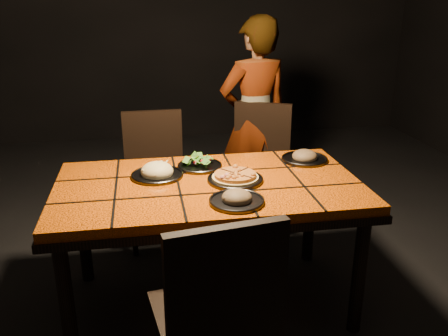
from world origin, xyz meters
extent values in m
cube|color=black|center=(0.00, 0.00, -0.02)|extent=(6.00, 7.00, 0.04)
cube|color=black|center=(0.00, 3.50, 1.50)|extent=(6.00, 0.04, 3.00)
cube|color=#E95D07|center=(0.00, 0.00, 0.72)|extent=(1.60, 0.90, 0.05)
cube|color=black|center=(0.00, 0.00, 0.68)|extent=(1.62, 0.92, 0.04)
cylinder|color=black|center=(-0.72, -0.37, 0.33)|extent=(0.07, 0.07, 0.66)
cylinder|color=black|center=(0.72, -0.37, 0.33)|extent=(0.07, 0.07, 0.66)
cylinder|color=black|center=(-0.72, 0.37, 0.33)|extent=(0.07, 0.07, 0.66)
cylinder|color=black|center=(0.72, 0.37, 0.33)|extent=(0.07, 0.07, 0.66)
cube|color=black|center=(-0.10, -0.74, 0.47)|extent=(0.50, 0.50, 0.04)
cube|color=black|center=(-0.07, -0.94, 0.73)|extent=(0.44, 0.11, 0.48)
cylinder|color=black|center=(0.05, -0.54, 0.22)|extent=(0.04, 0.04, 0.45)
cube|color=black|center=(-0.26, 0.78, 0.45)|extent=(0.42, 0.42, 0.04)
cube|color=black|center=(-0.26, 0.97, 0.69)|extent=(0.42, 0.05, 0.46)
cylinder|color=black|center=(-0.42, 0.61, 0.21)|extent=(0.04, 0.04, 0.43)
cylinder|color=black|center=(-0.09, 0.62, 0.21)|extent=(0.04, 0.04, 0.43)
cylinder|color=black|center=(-0.43, 0.95, 0.21)|extent=(0.04, 0.04, 0.43)
cylinder|color=black|center=(-0.09, 0.95, 0.21)|extent=(0.04, 0.04, 0.43)
cube|color=black|center=(0.47, 0.83, 0.46)|extent=(0.56, 0.56, 0.04)
cube|color=black|center=(0.55, 1.01, 0.71)|extent=(0.40, 0.21, 0.47)
cylinder|color=black|center=(0.25, 0.75, 0.22)|extent=(0.04, 0.04, 0.43)
cylinder|color=black|center=(0.56, 0.61, 0.22)|extent=(0.04, 0.04, 0.43)
cylinder|color=black|center=(0.39, 1.06, 0.22)|extent=(0.04, 0.04, 0.43)
cylinder|color=black|center=(0.70, 0.92, 0.22)|extent=(0.04, 0.04, 0.43)
imported|color=brown|center=(0.52, 1.13, 0.78)|extent=(0.64, 0.50, 1.56)
cylinder|color=#37363B|center=(0.14, -0.01, 0.76)|extent=(0.30, 0.30, 0.01)
torus|color=#37363B|center=(0.14, -0.01, 0.76)|extent=(0.30, 0.30, 0.01)
cylinder|color=tan|center=(0.14, -0.01, 0.77)|extent=(0.35, 0.35, 0.01)
cylinder|color=#C28732|center=(0.14, -0.01, 0.78)|extent=(0.31, 0.31, 0.02)
cylinder|color=#37363B|center=(-0.26, 0.13, 0.76)|extent=(0.28, 0.28, 0.01)
torus|color=#37363B|center=(-0.26, 0.13, 0.76)|extent=(0.28, 0.28, 0.01)
ellipsoid|color=#F3E6A0|center=(-0.26, 0.13, 0.79)|extent=(0.17, 0.17, 0.09)
cylinder|color=#37363B|center=(-0.02, 0.24, 0.76)|extent=(0.25, 0.25, 0.01)
torus|color=#37363B|center=(-0.02, 0.24, 0.76)|extent=(0.26, 0.26, 0.01)
cylinder|color=#37363B|center=(0.10, -0.28, 0.76)|extent=(0.26, 0.26, 0.01)
torus|color=#37363B|center=(0.10, -0.28, 0.76)|extent=(0.27, 0.27, 0.01)
ellipsoid|color=brown|center=(0.10, -0.28, 0.78)|extent=(0.16, 0.16, 0.09)
cylinder|color=#37363B|center=(0.62, 0.25, 0.76)|extent=(0.27, 0.27, 0.01)
torus|color=#37363B|center=(0.62, 0.25, 0.76)|extent=(0.27, 0.27, 0.01)
ellipsoid|color=brown|center=(0.62, 0.25, 0.78)|extent=(0.16, 0.16, 0.09)
camera|label=1|loc=(-0.32, -2.31, 1.68)|focal=38.00mm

